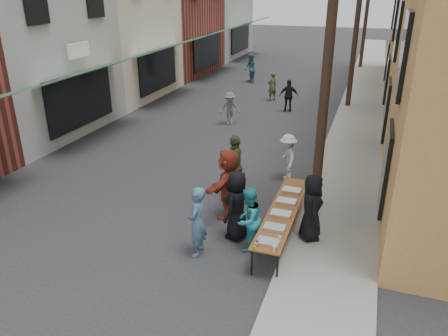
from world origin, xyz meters
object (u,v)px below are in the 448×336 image
Objects in this scene: utility_pole_far at (367,6)px; guest_front_c at (248,220)px; serving_table at (283,211)px; server at (312,207)px; guest_front_a at (237,205)px; utility_pole_mid at (358,17)px; utility_pole_near at (329,51)px; catering_tray_sausage at (268,242)px.

utility_pole_far reaches higher than guest_front_c.
serving_table is 2.32× the size of server.
guest_front_a reaches higher than guest_front_c.
guest_front_c is at bearing -128.08° from serving_table.
utility_pole_mid is at bearing -90.00° from utility_pole_far.
guest_front_c is at bearing -92.78° from utility_pole_far.
guest_front_c is at bearing 54.35° from guest_front_a.
guest_front_a reaches higher than serving_table.
serving_table is 2.46× the size of guest_front_c.
utility_pole_mid reaches higher than guest_front_a.
guest_front_a is at bearing -120.60° from guest_front_c.
guest_front_a is 0.60m from guest_front_c.
serving_table is (-0.60, -1.59, -3.79)m from utility_pole_near.
utility_pole_near is 5.21× the size of server.
utility_pole_mid is at bearing -177.03° from guest_front_a.
utility_pole_far is 26.75m from guest_front_c.
utility_pole_near and utility_pole_mid have the same top height.
utility_pole_far is (0.00, 12.00, 0.00)m from utility_pole_mid.
utility_pole_near is at bearing 167.36° from guest_front_c.
utility_pole_mid is 5.21× the size of server.
utility_pole_near is 24.00m from utility_pole_far.
utility_pole_mid is (0.00, 12.00, 0.00)m from utility_pole_near.
guest_front_a is at bearing -157.99° from serving_table.
utility_pole_far is at bearing -173.86° from guest_front_a.
guest_front_a is 1.06× the size of server.
guest_front_c is at bearing 102.90° from server.
utility_pole_mid is 14.07m from server.
utility_pole_near is at bearing 79.46° from catering_tray_sausage.
utility_pole_near is 4.46m from guest_front_a.
utility_pole_near is 2.25× the size of serving_table.
server is (0.71, 1.62, 0.17)m from catering_tray_sausage.
utility_pole_mid is at bearing -170.14° from guest_front_c.
utility_pole_far is 5.21× the size of server.
serving_table is at bearing -110.76° from utility_pole_near.
catering_tray_sausage is at bearing 52.20° from guest_front_a.
guest_front_a is at bearing 84.67° from server.
guest_front_a is (-1.10, 1.21, 0.13)m from catering_tray_sausage.
utility_pole_near is 12.00m from utility_pole_mid.
guest_front_a is (-1.70, -14.03, -3.58)m from utility_pole_mid.
server is (0.10, -1.62, -3.54)m from utility_pole_near.
serving_table is at bearing 156.85° from guest_front_c.
utility_pole_near reaches higher than catering_tray_sausage.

